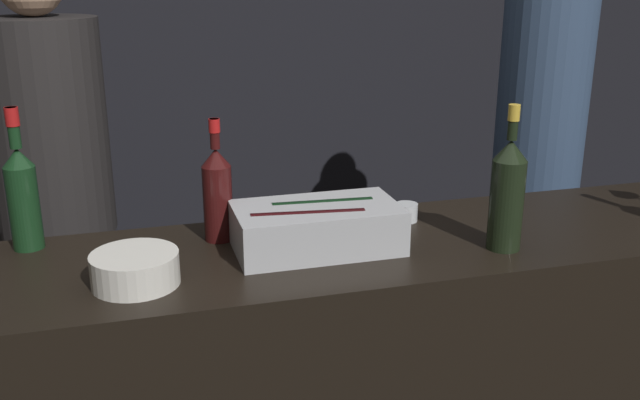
# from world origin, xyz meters

# --- Properties ---
(wall_back_chalkboard) EXTENTS (6.40, 0.06, 2.80)m
(wall_back_chalkboard) POSITION_xyz_m (0.00, 2.37, 1.40)
(wall_back_chalkboard) COLOR black
(wall_back_chalkboard) RESTS_ON ground_plane
(ice_bin_with_bottles) EXTENTS (0.42, 0.23, 0.12)m
(ice_bin_with_bottles) POSITION_xyz_m (-0.02, 0.27, 1.08)
(ice_bin_with_bottles) COLOR #B7BABF
(ice_bin_with_bottles) RESTS_ON bar_counter
(bowl_white) EXTENTS (0.20, 0.20, 0.07)m
(bowl_white) POSITION_xyz_m (-0.47, 0.18, 1.06)
(bowl_white) COLOR silver
(bowl_white) RESTS_ON bar_counter
(candle_votive) EXTENTS (0.06, 0.06, 0.05)m
(candle_votive) POSITION_xyz_m (0.28, 0.41, 1.04)
(candle_votive) COLOR silver
(candle_votive) RESTS_ON bar_counter
(red_wine_bottle_burgundy) EXTENTS (0.08, 0.08, 0.37)m
(red_wine_bottle_burgundy) POSITION_xyz_m (-0.73, 0.48, 1.16)
(red_wine_bottle_burgundy) COLOR #143319
(red_wine_bottle_burgundy) RESTS_ON bar_counter
(champagne_bottle) EXTENTS (0.09, 0.09, 0.37)m
(champagne_bottle) POSITION_xyz_m (0.44, 0.14, 1.17)
(champagne_bottle) COLOR black
(champagne_bottle) RESTS_ON bar_counter
(red_wine_bottle_tall) EXTENTS (0.08, 0.08, 0.32)m
(red_wine_bottle_tall) POSITION_xyz_m (-0.25, 0.41, 1.15)
(red_wine_bottle_tall) COLOR #380F0F
(red_wine_bottle_tall) RESTS_ON bar_counter
(person_in_hoodie) EXTENTS (0.40, 0.40, 1.76)m
(person_in_hoodie) POSITION_xyz_m (-0.72, 1.18, 0.98)
(person_in_hoodie) COLOR black
(person_in_hoodie) RESTS_ON ground_plane
(person_blond_tee) EXTENTS (0.34, 0.34, 1.85)m
(person_blond_tee) POSITION_xyz_m (1.09, 1.01, 1.05)
(person_blond_tee) COLOR black
(person_blond_tee) RESTS_ON ground_plane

